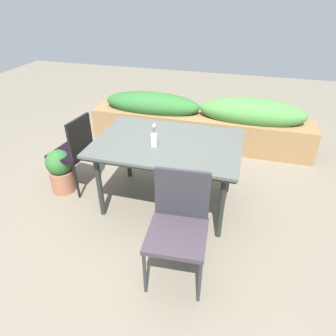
{
  "coord_description": "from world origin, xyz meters",
  "views": [
    {
      "loc": [
        0.82,
        -2.54,
        2.18
      ],
      "look_at": [
        0.09,
        0.09,
        0.46
      ],
      "focal_mm": 31.63,
      "sensor_mm": 36.0,
      "label": 1
    }
  ],
  "objects_px": {
    "dining_table": "(168,147)",
    "chair_near_right": "(179,221)",
    "planter_box": "(200,121)",
    "potted_plant": "(60,170)",
    "chair_end_left": "(74,149)",
    "flower_vase": "(154,138)"
  },
  "relations": [
    {
      "from": "dining_table",
      "to": "planter_box",
      "type": "bearing_deg",
      "value": 87.1
    },
    {
      "from": "chair_near_right",
      "to": "dining_table",
      "type": "bearing_deg",
      "value": -73.39
    },
    {
      "from": "dining_table",
      "to": "potted_plant",
      "type": "distance_m",
      "value": 1.37
    },
    {
      "from": "chair_near_right",
      "to": "planter_box",
      "type": "xyz_separation_m",
      "value": [
        -0.25,
        2.43,
        -0.16
      ]
    },
    {
      "from": "dining_table",
      "to": "chair_end_left",
      "type": "height_order",
      "value": "chair_end_left"
    },
    {
      "from": "dining_table",
      "to": "chair_end_left",
      "type": "xyz_separation_m",
      "value": [
        -1.12,
        -0.01,
        -0.18
      ]
    },
    {
      "from": "chair_near_right",
      "to": "planter_box",
      "type": "distance_m",
      "value": 2.44
    },
    {
      "from": "dining_table",
      "to": "chair_near_right",
      "type": "relative_size",
      "value": 1.6
    },
    {
      "from": "planter_box",
      "to": "dining_table",
      "type": "bearing_deg",
      "value": -92.9
    },
    {
      "from": "flower_vase",
      "to": "potted_plant",
      "type": "xyz_separation_m",
      "value": [
        -1.18,
        0.0,
        -0.59
      ]
    },
    {
      "from": "dining_table",
      "to": "chair_near_right",
      "type": "height_order",
      "value": "chair_near_right"
    },
    {
      "from": "chair_near_right",
      "to": "potted_plant",
      "type": "bearing_deg",
      "value": -29.15
    },
    {
      "from": "chair_end_left",
      "to": "flower_vase",
      "type": "height_order",
      "value": "flower_vase"
    },
    {
      "from": "flower_vase",
      "to": "chair_near_right",
      "type": "bearing_deg",
      "value": -59.47
    },
    {
      "from": "chair_end_left",
      "to": "flower_vase",
      "type": "relative_size",
      "value": 3.88
    },
    {
      "from": "dining_table",
      "to": "potted_plant",
      "type": "xyz_separation_m",
      "value": [
        -1.29,
        -0.12,
        -0.43
      ]
    },
    {
      "from": "flower_vase",
      "to": "planter_box",
      "type": "height_order",
      "value": "flower_vase"
    },
    {
      "from": "dining_table",
      "to": "flower_vase",
      "type": "bearing_deg",
      "value": -131.35
    },
    {
      "from": "potted_plant",
      "to": "chair_near_right",
      "type": "bearing_deg",
      "value": -24.88
    },
    {
      "from": "chair_end_left",
      "to": "potted_plant",
      "type": "distance_m",
      "value": 0.32
    },
    {
      "from": "dining_table",
      "to": "flower_vase",
      "type": "xyz_separation_m",
      "value": [
        -0.11,
        -0.12,
        0.15
      ]
    },
    {
      "from": "chair_end_left",
      "to": "planter_box",
      "type": "height_order",
      "value": "chair_end_left"
    }
  ]
}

